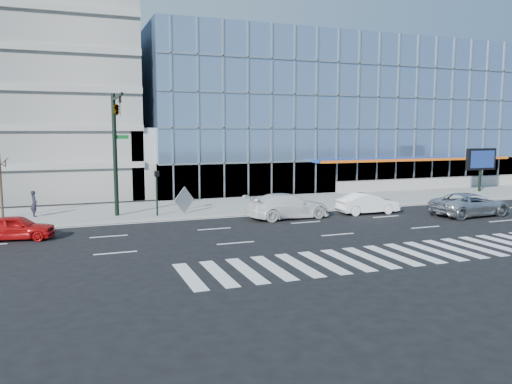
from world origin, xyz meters
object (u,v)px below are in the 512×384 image
at_px(traffic_signal, 116,124).
at_px(tilted_panel, 184,200).
at_px(white_suv, 288,206).
at_px(red_sedan, 16,228).
at_px(silver_suv, 470,204).
at_px(white_sedan, 368,203).
at_px(pedestrian, 34,204).
at_px(ped_signal_post, 157,186).
at_px(marquee_sign, 481,160).

xyz_separation_m(traffic_signal, tilted_panel, (4.39, 0.70, -5.10)).
distance_m(white_suv, red_sedan, 16.20).
distance_m(silver_suv, white_sedan, 6.82).
xyz_separation_m(red_sedan, pedestrian, (0.51, 6.60, 0.35)).
xyz_separation_m(ped_signal_post, red_sedan, (-8.13, -4.08, -1.48)).
xyz_separation_m(white_suv, red_sedan, (-16.17, -0.94, -0.16)).
distance_m(marquee_sign, white_suv, 23.40).
distance_m(traffic_signal, white_suv, 12.14).
xyz_separation_m(silver_suv, tilted_panel, (-18.16, 6.99, 0.28)).
distance_m(silver_suv, tilted_panel, 19.46).
height_order(ped_signal_post, white_sedan, ped_signal_post).
distance_m(ped_signal_post, marquee_sign, 30.67).
xyz_separation_m(silver_suv, white_suv, (-12.00, 3.51, 0.04)).
bearing_deg(marquee_sign, tilted_panel, -174.57).
bearing_deg(pedestrian, white_sedan, -123.59).
distance_m(white_suv, white_sedan, 6.01).
relative_size(traffic_signal, white_suv, 1.41).
bearing_deg(ped_signal_post, white_sedan, -13.66).
bearing_deg(red_sedan, ped_signal_post, -51.64).
height_order(traffic_signal, marquee_sign, traffic_signal).
relative_size(ped_signal_post, marquee_sign, 0.75).
relative_size(ped_signal_post, white_sedan, 0.69).
distance_m(red_sedan, tilted_panel, 10.95).
bearing_deg(red_sedan, white_suv, -74.99).
bearing_deg(silver_suv, ped_signal_post, 68.68).
relative_size(silver_suv, white_suv, 0.99).
bearing_deg(traffic_signal, white_suv, -14.72).
xyz_separation_m(pedestrian, tilted_panel, (9.51, -2.19, 0.06)).
bearing_deg(marquee_sign, red_sedan, -169.54).
bearing_deg(marquee_sign, ped_signal_post, -174.29).
bearing_deg(silver_suv, white_suv, 70.73).
xyz_separation_m(traffic_signal, white_suv, (10.54, -2.77, -5.34)).
bearing_deg(white_suv, marquee_sign, -77.69).
height_order(traffic_signal, tilted_panel, traffic_signal).
height_order(white_sedan, pedestrian, pedestrian).
relative_size(white_sedan, tilted_panel, 3.35).
relative_size(traffic_signal, marquee_sign, 2.00).
distance_m(traffic_signal, silver_suv, 24.01).
bearing_deg(white_suv, traffic_signal, 72.18).
xyz_separation_m(ped_signal_post, tilted_panel, (1.89, 0.33, -1.07)).
bearing_deg(white_suv, silver_suv, -109.43).
xyz_separation_m(ped_signal_post, white_suv, (8.05, -3.14, -1.32)).
distance_m(marquee_sign, white_sedan, 17.83).
bearing_deg(traffic_signal, pedestrian, 150.51).
height_order(ped_signal_post, silver_suv, ped_signal_post).
bearing_deg(white_sedan, red_sedan, 94.13).
xyz_separation_m(marquee_sign, white_suv, (-22.45, -6.19, -2.24)).
bearing_deg(tilted_panel, white_sedan, -48.18).
bearing_deg(traffic_signal, ped_signal_post, 8.52).
bearing_deg(white_sedan, traffic_signal, 81.99).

